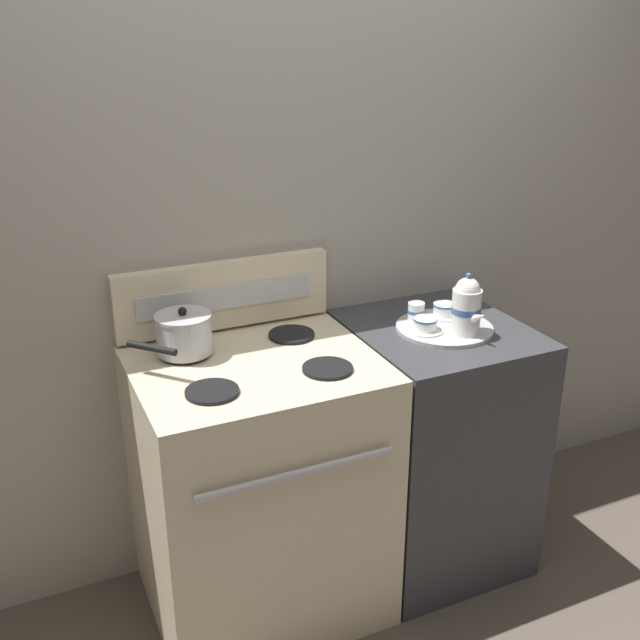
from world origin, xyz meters
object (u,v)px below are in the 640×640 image
Objects in this scene: teacup_left at (425,325)px; stove at (260,487)px; teacup_right at (444,310)px; serving_tray at (444,328)px; saucepan at (183,334)px; creamer_jug at (416,311)px; teapot at (467,306)px.

stove is at bearing 176.95° from teacup_left.
stove is 0.90m from teacup_right.
teacup_right is at bearing 57.72° from serving_tray.
saucepan is 0.83m from creamer_jug.
stove is 15.07× the size of creamer_jug.
saucepan reaches higher than serving_tray.
teacup_left is at bearing -104.47° from creamer_jug.
saucepan is at bearing 169.27° from serving_tray.
teapot is (0.72, -0.10, 0.58)m from stove.
stove is 7.62× the size of teacup_left.
serving_tray is 2.71× the size of teacup_left.
teacup_right is (0.05, 0.08, 0.03)m from serving_tray.
serving_tray is 5.37× the size of creamer_jug.
teacup_right is 1.98× the size of creamer_jug.
teapot is (0.91, -0.25, 0.03)m from saucepan.
saucepan is 2.28× the size of teacup_left.
teacup_left is at bearing -174.01° from serving_tray.
stove is at bearing -175.51° from teacup_right.
creamer_jug is (-0.09, 0.18, -0.07)m from teapot.
teacup_left reaches higher than serving_tray.
saucepan is (-0.19, 0.14, 0.55)m from stove.
saucepan is 0.90m from serving_tray.
teapot reaches higher than serving_tray.
teacup_right is 0.11m from creamer_jug.
teacup_left is (0.61, -0.03, 0.51)m from stove.
saucepan is at bearing 164.82° from teapot.
serving_tray is 0.14m from teapot.
serving_tray is 0.09m from teacup_left.
teapot is (0.03, -0.08, 0.11)m from serving_tray.
teapot reaches higher than saucepan.
teacup_right is at bearing -5.22° from saucepan.
saucepan is at bearing 175.06° from creamer_jug.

